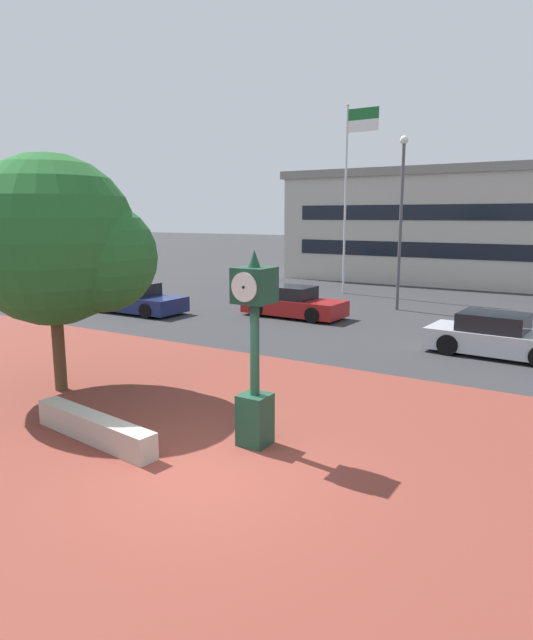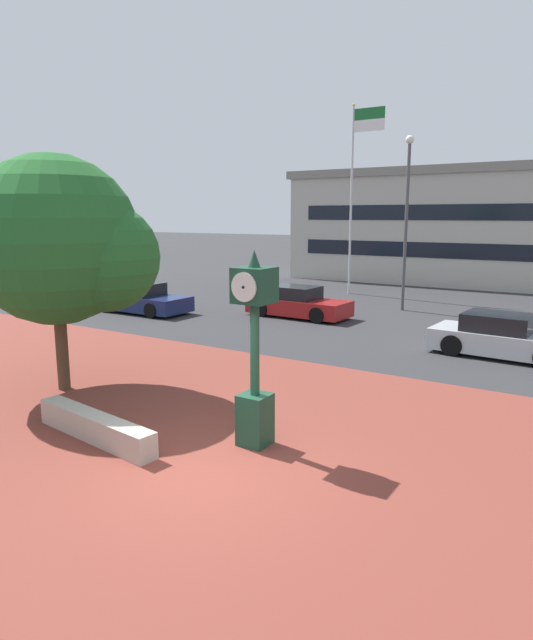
{
  "view_description": "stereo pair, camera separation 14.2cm",
  "coord_description": "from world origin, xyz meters",
  "px_view_note": "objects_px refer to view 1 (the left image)",
  "views": [
    {
      "loc": [
        5.3,
        -6.62,
        4.16
      ],
      "look_at": [
        0.23,
        1.59,
        2.35
      ],
      "focal_mm": 31.18,
      "sensor_mm": 36.0,
      "label": 1
    },
    {
      "loc": [
        5.42,
        -6.55,
        4.16
      ],
      "look_at": [
        0.23,
        1.59,
        2.35
      ],
      "focal_mm": 31.18,
      "sensor_mm": 36.0,
      "label": 2
    }
  ],
  "objects_px": {
    "car_street_distant": "(136,299)",
    "plaza_tree": "(62,244)",
    "street_lamp_post": "(401,207)",
    "car_street_far": "(498,337)",
    "civic_building": "(520,226)",
    "street_clock": "(255,352)",
    "flagpole_primary": "(350,182)",
    "car_street_mid": "(293,303)"
  },
  "relations": [
    {
      "from": "street_clock",
      "to": "flagpole_primary",
      "type": "bearing_deg",
      "value": 108.81
    },
    {
      "from": "street_clock",
      "to": "plaza_tree",
      "type": "height_order",
      "value": "plaza_tree"
    },
    {
      "from": "car_street_far",
      "to": "flagpole_primary",
      "type": "xyz_separation_m",
      "value": [
        -9.36,
        10.19,
        5.34
      ]
    },
    {
      "from": "car_street_mid",
      "to": "street_lamp_post",
      "type": "bearing_deg",
      "value": 143.79
    },
    {
      "from": "car_street_distant",
      "to": "plaza_tree",
      "type": "bearing_deg",
      "value": 36.46
    },
    {
      "from": "street_clock",
      "to": "civic_building",
      "type": "relative_size",
      "value": 0.13
    },
    {
      "from": "street_clock",
      "to": "civic_building",
      "type": "bearing_deg",
      "value": 89.72
    },
    {
      "from": "plaza_tree",
      "to": "car_street_distant",
      "type": "distance_m",
      "value": 11.4
    },
    {
      "from": "plaza_tree",
      "to": "car_street_distant",
      "type": "height_order",
      "value": "plaza_tree"
    },
    {
      "from": "flagpole_primary",
      "to": "street_lamp_post",
      "type": "distance_m",
      "value": 5.7
    },
    {
      "from": "street_clock",
      "to": "flagpole_primary",
      "type": "height_order",
      "value": "flagpole_primary"
    },
    {
      "from": "car_street_mid",
      "to": "car_street_distant",
      "type": "relative_size",
      "value": 0.98
    },
    {
      "from": "plaza_tree",
      "to": "flagpole_primary",
      "type": "bearing_deg",
      "value": 93.48
    },
    {
      "from": "street_lamp_post",
      "to": "street_clock",
      "type": "bearing_deg",
      "value": -80.48
    },
    {
      "from": "street_clock",
      "to": "car_street_mid",
      "type": "bearing_deg",
      "value": 115.84
    },
    {
      "from": "car_street_mid",
      "to": "car_street_far",
      "type": "height_order",
      "value": "same"
    },
    {
      "from": "car_street_far",
      "to": "flagpole_primary",
      "type": "height_order",
      "value": "flagpole_primary"
    },
    {
      "from": "car_street_far",
      "to": "street_lamp_post",
      "type": "distance_m",
      "value": 9.23
    },
    {
      "from": "plaza_tree",
      "to": "car_street_far",
      "type": "relative_size",
      "value": 1.32
    },
    {
      "from": "plaza_tree",
      "to": "car_street_mid",
      "type": "bearing_deg",
      "value": 91.16
    },
    {
      "from": "car_street_distant",
      "to": "street_clock",
      "type": "bearing_deg",
      "value": 52.51
    },
    {
      "from": "plaza_tree",
      "to": "car_street_mid",
      "type": "height_order",
      "value": "plaza_tree"
    },
    {
      "from": "plaza_tree",
      "to": "car_street_distant",
      "type": "bearing_deg",
      "value": 126.71
    },
    {
      "from": "plaza_tree",
      "to": "street_lamp_post",
      "type": "bearing_deg",
      "value": 79.38
    },
    {
      "from": "plaza_tree",
      "to": "street_lamp_post",
      "type": "xyz_separation_m",
      "value": [
        2.9,
        15.49,
        1.01
      ]
    },
    {
      "from": "car_street_far",
      "to": "civic_building",
      "type": "bearing_deg",
      "value": -170.23
    },
    {
      "from": "car_street_far",
      "to": "car_street_mid",
      "type": "bearing_deg",
      "value": -103.0
    },
    {
      "from": "street_clock",
      "to": "street_lamp_post",
      "type": "distance_m",
      "value": 16.36
    },
    {
      "from": "civic_building",
      "to": "flagpole_primary",
      "type": "bearing_deg",
      "value": -119.14
    },
    {
      "from": "street_lamp_post",
      "to": "plaza_tree",
      "type": "bearing_deg",
      "value": -100.62
    },
    {
      "from": "flagpole_primary",
      "to": "civic_building",
      "type": "bearing_deg",
      "value": 60.86
    },
    {
      "from": "car_street_mid",
      "to": "street_clock",
      "type": "bearing_deg",
      "value": 27.95
    },
    {
      "from": "car_street_far",
      "to": "flagpole_primary",
      "type": "relative_size",
      "value": 0.43
    },
    {
      "from": "plaza_tree",
      "to": "flagpole_primary",
      "type": "relative_size",
      "value": 0.57
    },
    {
      "from": "street_lamp_post",
      "to": "car_street_distant",
      "type": "bearing_deg",
      "value": -144.93
    },
    {
      "from": "plaza_tree",
      "to": "flagpole_primary",
      "type": "xyz_separation_m",
      "value": [
        -1.17,
        19.23,
        2.39
      ]
    },
    {
      "from": "civic_building",
      "to": "plaza_tree",
      "type": "bearing_deg",
      "value": -100.18
    },
    {
      "from": "car_street_mid",
      "to": "car_street_far",
      "type": "distance_m",
      "value": 8.78
    },
    {
      "from": "car_street_distant",
      "to": "flagpole_primary",
      "type": "relative_size",
      "value": 0.45
    },
    {
      "from": "car_street_mid",
      "to": "civic_building",
      "type": "distance_m",
      "value": 21.02
    },
    {
      "from": "plaza_tree",
      "to": "street_lamp_post",
      "type": "distance_m",
      "value": 15.79
    },
    {
      "from": "street_clock",
      "to": "flagpole_primary",
      "type": "xyz_separation_m",
      "value": [
        -6.74,
        19.64,
        4.15
      ]
    }
  ]
}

